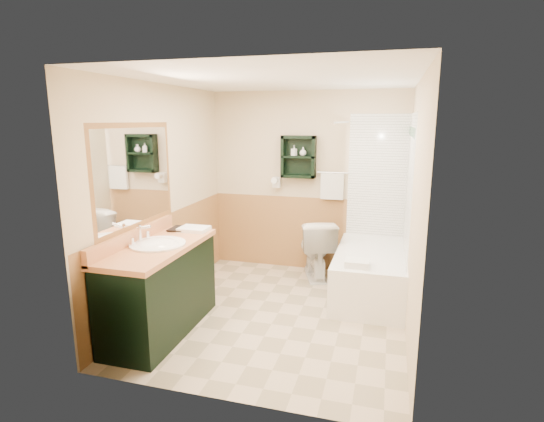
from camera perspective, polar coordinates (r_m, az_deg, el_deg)
The scene contains 25 objects.
floor at distance 4.66m, azimuth 0.82°, elevation -13.55°, with size 3.00×3.00×0.00m, color #CAB393.
back_wall at distance 5.75m, azimuth 4.74°, elevation 3.87°, with size 2.60×0.04×2.40m, color beige.
left_wall at distance 4.79m, azimuth -14.61°, elevation 1.85°, with size 0.04×3.00×2.40m, color beige.
right_wall at distance 4.15m, azimuth 18.76°, elevation 0.08°, with size 0.04×3.00×2.40m, color beige.
ceiling at distance 4.22m, azimuth 0.92°, elevation 17.55°, with size 2.60×3.00×0.04m, color white.
wainscot_left at distance 4.94m, azimuth -13.82°, elevation -6.18°, with size 2.98×2.98×1.00m, color tan, non-canonical shape.
wainscot_back at distance 5.85m, azimuth 4.56°, elevation -2.98°, with size 2.58×2.58×1.00m, color tan, non-canonical shape.
mirror_frame at distance 4.25m, azimuth -17.94°, elevation 4.51°, with size 1.30×1.30×1.00m, color brown, non-canonical shape.
mirror_glass at distance 4.25m, azimuth -17.88°, elevation 4.51°, with size 1.20×1.20×0.90m, color white, non-canonical shape.
tile_right at distance 4.92m, azimuth 17.76°, elevation 0.15°, with size 1.50×1.50×2.10m, color white, non-canonical shape.
tile_back at distance 5.62m, azimuth 14.94°, elevation 1.77°, with size 0.95×0.95×2.10m, color white, non-canonical shape.
tile_accent at distance 4.82m, azimuth 18.29°, elevation 10.09°, with size 1.50×1.50×0.10m, color #154C29, non-canonical shape.
wall_shelf at distance 5.61m, azimuth 3.57°, elevation 7.29°, with size 0.45×0.15×0.55m, color black.
hair_dryer at distance 5.75m, azimuth 0.65°, elevation 3.91°, with size 0.10×0.24×0.18m, color white, non-canonical shape.
towel_bar at distance 5.60m, azimuth 8.16°, elevation 5.12°, with size 0.40×0.06×0.40m, color silver, non-canonical shape.
curtain_rod at distance 4.85m, azimuth 9.43°, elevation 11.72°, with size 0.03×0.03×1.60m, color silver.
shower_curtain at distance 5.09m, azimuth 9.32°, elevation 2.12°, with size 1.05×1.05×1.70m, color beige, non-canonical shape.
vanity at distance 4.28m, azimuth -14.79°, elevation -10.04°, with size 0.59×1.38×0.87m, color black.
bathtub at distance 5.12m, azimuth 13.19°, elevation -8.21°, with size 0.81×1.50×0.54m, color white.
toilet at distance 5.58m, azimuth 5.92°, elevation -5.00°, with size 0.44×0.78×0.77m, color white.
counter_towel at distance 4.56m, azimuth -10.45°, elevation -2.39°, with size 0.30×0.24×0.04m, color silver.
vanity_book at distance 4.65m, azimuth -13.50°, elevation -1.02°, with size 0.17×0.02×0.23m, color black.
tub_towel at distance 4.50m, azimuth 11.40°, elevation -6.90°, with size 0.25×0.21×0.07m, color silver.
soap_bottle_a at distance 5.62m, azimuth 2.98°, elevation 7.76°, with size 0.06×0.13×0.06m, color white.
soap_bottle_b at distance 5.59m, azimuth 4.20°, elevation 7.86°, with size 0.09×0.11×0.09m, color white.
Camera 1 is at (1.07, -4.07, 2.02)m, focal length 28.00 mm.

